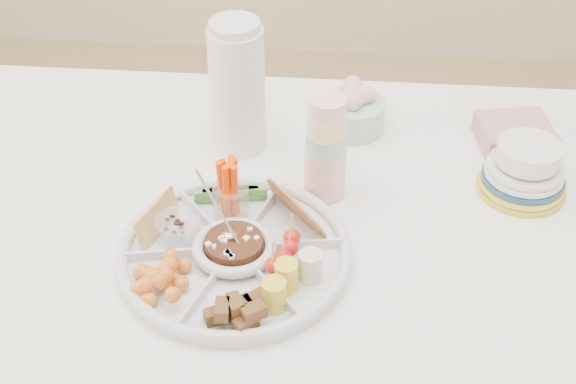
# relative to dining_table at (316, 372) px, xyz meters

# --- Properties ---
(dining_table) EXTENTS (1.52, 1.02, 0.76)m
(dining_table) POSITION_rel_dining_table_xyz_m (0.00, 0.00, 0.00)
(dining_table) COLOR white
(dining_table) RESTS_ON floor
(party_tray) EXTENTS (0.44, 0.44, 0.04)m
(party_tray) POSITION_rel_dining_table_xyz_m (-0.14, -0.08, 0.40)
(party_tray) COLOR silver
(party_tray) RESTS_ON dining_table
(bean_dip) EXTENTS (0.11, 0.11, 0.04)m
(bean_dip) POSITION_rel_dining_table_xyz_m (-0.14, -0.08, 0.41)
(bean_dip) COLOR black
(bean_dip) RESTS_ON party_tray
(tortillas) EXTENTS (0.12, 0.12, 0.06)m
(tortillas) POSITION_rel_dining_table_xyz_m (-0.04, 0.00, 0.42)
(tortillas) COLOR #B3602D
(tortillas) RESTS_ON party_tray
(carrot_cucumber) EXTENTS (0.14, 0.14, 0.11)m
(carrot_cucumber) POSITION_rel_dining_table_xyz_m (-0.16, 0.05, 0.44)
(carrot_cucumber) COLOR #FF4800
(carrot_cucumber) RESTS_ON party_tray
(pita_raisins) EXTENTS (0.13, 0.13, 0.06)m
(pita_raisins) POSITION_rel_dining_table_xyz_m (-0.26, -0.04, 0.42)
(pita_raisins) COLOR tan
(pita_raisins) RESTS_ON party_tray
(cherries) EXTENTS (0.13, 0.13, 0.05)m
(cherries) POSITION_rel_dining_table_xyz_m (-0.24, -0.16, 0.42)
(cherries) COLOR orange
(cherries) RESTS_ON party_tray
(granola_chunks) EXTENTS (0.11, 0.11, 0.04)m
(granola_chunks) POSITION_rel_dining_table_xyz_m (-0.12, -0.21, 0.42)
(granola_chunks) COLOR #553220
(granola_chunks) RESTS_ON party_tray
(banana_tomato) EXTENTS (0.14, 0.14, 0.10)m
(banana_tomato) POSITION_rel_dining_table_xyz_m (-0.02, -0.12, 0.44)
(banana_tomato) COLOR #E3C16F
(banana_tomato) RESTS_ON party_tray
(cup_stack) EXTENTS (0.09, 0.09, 0.21)m
(cup_stack) POSITION_rel_dining_table_xyz_m (0.00, 0.11, 0.48)
(cup_stack) COLOR silver
(cup_stack) RESTS_ON dining_table
(thermos) EXTENTS (0.12, 0.12, 0.27)m
(thermos) POSITION_rel_dining_table_xyz_m (-0.17, 0.25, 0.51)
(thermos) COLOR silver
(thermos) RESTS_ON dining_table
(flower_bowl) EXTENTS (0.16, 0.16, 0.10)m
(flower_bowl) POSITION_rel_dining_table_xyz_m (0.05, 0.32, 0.43)
(flower_bowl) COLOR #99BCA6
(flower_bowl) RESTS_ON dining_table
(napkin_stack) EXTENTS (0.15, 0.14, 0.05)m
(napkin_stack) POSITION_rel_dining_table_xyz_m (0.36, 0.29, 0.40)
(napkin_stack) COLOR #C08890
(napkin_stack) RESTS_ON dining_table
(plate_stack) EXTENTS (0.19, 0.19, 0.10)m
(plate_stack) POSITION_rel_dining_table_xyz_m (0.36, 0.15, 0.43)
(plate_stack) COLOR yellow
(plate_stack) RESTS_ON dining_table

